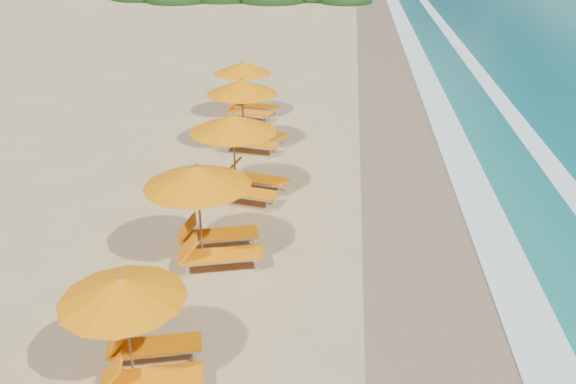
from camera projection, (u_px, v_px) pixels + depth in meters
The scene contains 8 objects.
ground at pixel (288, 232), 16.31m from camera, with size 160.00×160.00×0.00m, color tan.
wet_sand at pixel (438, 239), 15.94m from camera, with size 4.00×160.00×0.01m, color #7D664A.
surf_foam at pixel (542, 243), 15.69m from camera, with size 4.00×160.00×0.01m.
station_1 at pixel (137, 322), 10.68m from camera, with size 2.85×2.76×2.30m.
station_2 at pixel (208, 207), 14.40m from camera, with size 3.27×3.16×2.63m.
station_3 at pixel (241, 151), 17.71m from camera, with size 3.24×3.11×2.65m.
station_4 at pixel (248, 110), 21.45m from camera, with size 3.13×2.99×2.61m.
station_5 at pixel (247, 86), 24.77m from camera, with size 2.89×2.76×2.40m.
Camera 1 is at (1.42, -14.22, 7.92)m, focal length 37.43 mm.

